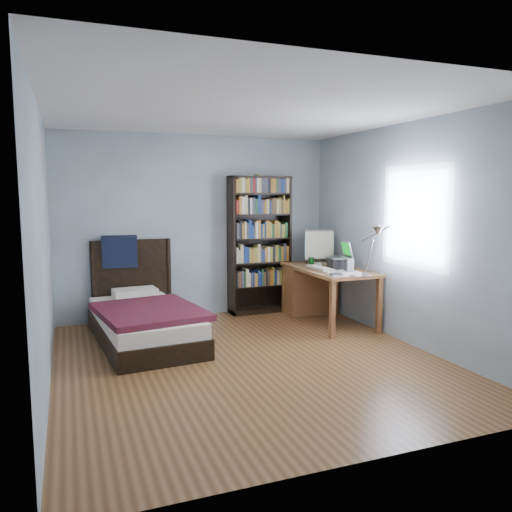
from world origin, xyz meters
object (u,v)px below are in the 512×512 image
Objects in this scene: keyboard at (320,268)px; bookshelf at (260,245)px; crt_monitor at (318,245)px; speaker at (349,265)px; desk at (314,286)px; laptop at (338,261)px; desk_lamp at (376,237)px; bed at (143,318)px; soda_can at (311,261)px.

bookshelf is at bearing 114.78° from keyboard.
bookshelf is (-0.72, 0.42, -0.02)m from crt_monitor.
bookshelf reaches higher than speaker.
desk is 0.76× the size of bookshelf.
desk is 4.12× the size of laptop.
crt_monitor is at bearing 85.48° from desk_lamp.
laptop is 2.59m from bed.
laptop is at bearing 82.25° from desk_lamp.
soda_can is (-0.20, -0.19, -0.20)m from crt_monitor.
crt_monitor is at bearing 94.59° from speaker.
desk_lamp reaches higher than crt_monitor.
bed is (-2.52, 0.14, -0.58)m from laptop.
speaker is (0.13, 0.74, -0.42)m from desk_lamp.
crt_monitor reaches higher than keyboard.
keyboard is at bearing -3.34° from bed.
desk is at bearing 100.80° from speaker.
desk_lamp is 2.09m from bookshelf.
desk is 0.70× the size of bed.
bed reaches higher than soda_can.
keyboard is at bearing -62.90° from bookshelf.
speaker is at bearing -59.62° from bookshelf.
desk is 0.60m from keyboard.
desk is 8.64× the size of speaker.
speaker is at bearing -83.63° from desk.
bookshelf is at bearing 128.12° from laptop.
desk is 1.73m from desk_lamp.
laptop is at bearing -57.12° from soda_can.
speaker is at bearing -72.07° from soda_can.
desk_lamp reaches higher than desk.
bookshelf reaches higher than laptop.
bed is (-2.51, 0.44, -0.56)m from speaker.
speaker is (-0.02, -0.29, -0.02)m from laptop.
speaker is 1.41× the size of soda_can.
crt_monitor is (0.08, 0.05, 0.58)m from desk.
desk_lamp is 0.86m from speaker.
desk is at bearing 68.58° from keyboard.
bookshelf is at bearing 130.79° from soda_can.
bed reaches higher than keyboard.
desk_lamp is 2.83m from bed.
bed is (-2.50, -0.39, -0.74)m from crt_monitor.
keyboard is at bearing -115.47° from crt_monitor.
bookshelf reaches higher than desk_lamp.
desk is 0.88m from speaker.
speaker is 0.67m from soda_can.
crt_monitor is 0.34m from soda_can.
desk_lamp is (-0.12, -1.56, 0.24)m from crt_monitor.
desk_lamp reaches higher than laptop.
desk is at bearing 88.50° from desk_lamp.
speaker reaches higher than soda_can.
desk_lamp is 0.30× the size of bed.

